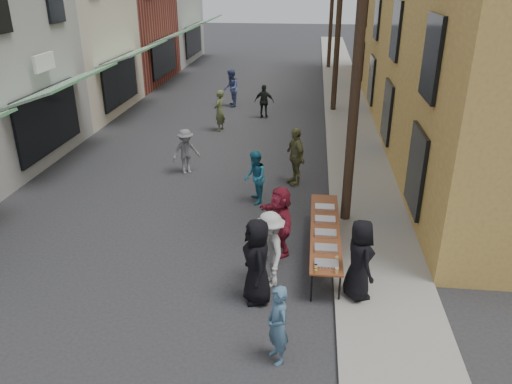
% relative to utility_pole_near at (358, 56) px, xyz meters
% --- Properties ---
extents(ground, '(120.00, 120.00, 0.00)m').
position_rel_utility_pole_near_xyz_m(ground, '(-4.30, -3.00, -4.50)').
color(ground, '#28282B').
rests_on(ground, ground).
extents(sidewalk, '(2.20, 60.00, 0.10)m').
position_rel_utility_pole_near_xyz_m(sidewalk, '(0.70, 12.00, -4.45)').
color(sidewalk, gray).
rests_on(sidewalk, ground).
extents(storefront_row, '(8.00, 37.00, 9.00)m').
position_rel_utility_pole_near_xyz_m(storefront_row, '(-14.30, 11.96, -0.38)').
color(storefront_row, maroon).
rests_on(storefront_row, ground).
extents(building_ochre, '(10.00, 28.00, 10.00)m').
position_rel_utility_pole_near_xyz_m(building_ochre, '(6.80, 11.00, 0.50)').
color(building_ochre, '#BF8644').
rests_on(building_ochre, ground).
extents(utility_pole_near, '(0.26, 0.26, 9.00)m').
position_rel_utility_pole_near_xyz_m(utility_pole_near, '(0.00, 0.00, 0.00)').
color(utility_pole_near, '#2D2116').
rests_on(utility_pole_near, ground).
extents(utility_pole_mid, '(0.26, 0.26, 9.00)m').
position_rel_utility_pole_near_xyz_m(utility_pole_mid, '(0.00, 12.00, 0.00)').
color(utility_pole_mid, '#2D2116').
rests_on(utility_pole_mid, ground).
extents(utility_pole_far, '(0.26, 0.26, 9.00)m').
position_rel_utility_pole_near_xyz_m(utility_pole_far, '(0.00, 24.00, 0.00)').
color(utility_pole_far, '#2D2116').
rests_on(utility_pole_far, ground).
extents(serving_table, '(0.70, 4.00, 0.75)m').
position_rel_utility_pole_near_xyz_m(serving_table, '(-0.61, -1.95, -3.79)').
color(serving_table, brown).
rests_on(serving_table, ground).
extents(catering_tray_sausage, '(0.50, 0.33, 0.08)m').
position_rel_utility_pole_near_xyz_m(catering_tray_sausage, '(-0.61, -3.60, -3.71)').
color(catering_tray_sausage, maroon).
rests_on(catering_tray_sausage, serving_table).
extents(catering_tray_foil_b, '(0.50, 0.33, 0.08)m').
position_rel_utility_pole_near_xyz_m(catering_tray_foil_b, '(-0.61, -2.95, -3.71)').
color(catering_tray_foil_b, '#B2B2B7').
rests_on(catering_tray_foil_b, serving_table).
extents(catering_tray_buns, '(0.50, 0.33, 0.08)m').
position_rel_utility_pole_near_xyz_m(catering_tray_buns, '(-0.61, -2.25, -3.71)').
color(catering_tray_buns, tan).
rests_on(catering_tray_buns, serving_table).
extents(catering_tray_foil_d, '(0.50, 0.33, 0.08)m').
position_rel_utility_pole_near_xyz_m(catering_tray_foil_d, '(-0.61, -1.55, -3.71)').
color(catering_tray_foil_d, '#B2B2B7').
rests_on(catering_tray_foil_d, serving_table).
extents(catering_tray_buns_end, '(0.50, 0.33, 0.08)m').
position_rel_utility_pole_near_xyz_m(catering_tray_buns_end, '(-0.61, -0.85, -3.71)').
color(catering_tray_buns_end, tan).
rests_on(catering_tray_buns_end, serving_table).
extents(condiment_jar_a, '(0.07, 0.07, 0.08)m').
position_rel_utility_pole_near_xyz_m(condiment_jar_a, '(-0.83, -3.90, -3.71)').
color(condiment_jar_a, '#A57F26').
rests_on(condiment_jar_a, serving_table).
extents(condiment_jar_b, '(0.07, 0.07, 0.08)m').
position_rel_utility_pole_near_xyz_m(condiment_jar_b, '(-0.83, -3.80, -3.71)').
color(condiment_jar_b, '#A57F26').
rests_on(condiment_jar_b, serving_table).
extents(condiment_jar_c, '(0.07, 0.07, 0.08)m').
position_rel_utility_pole_near_xyz_m(condiment_jar_c, '(-0.83, -3.70, -3.71)').
color(condiment_jar_c, '#A57F26').
rests_on(condiment_jar_c, serving_table).
extents(cup_stack, '(0.08, 0.08, 0.12)m').
position_rel_utility_pole_near_xyz_m(cup_stack, '(-0.41, -3.85, -3.69)').
color(cup_stack, tan).
rests_on(cup_stack, serving_table).
extents(guest_front_a, '(0.87, 1.07, 1.88)m').
position_rel_utility_pole_near_xyz_m(guest_front_a, '(-2.04, -3.90, -3.56)').
color(guest_front_a, black).
rests_on(guest_front_a, ground).
extents(guest_front_b, '(0.59, 0.67, 1.53)m').
position_rel_utility_pole_near_xyz_m(guest_front_b, '(-1.48, -5.64, -3.74)').
color(guest_front_b, '#446783').
rests_on(guest_front_b, ground).
extents(guest_front_c, '(0.77, 0.90, 1.61)m').
position_rel_utility_pole_near_xyz_m(guest_front_c, '(-2.64, 0.94, -3.69)').
color(guest_front_c, '#226D8D').
rests_on(guest_front_c, ground).
extents(guest_front_d, '(0.98, 1.29, 1.76)m').
position_rel_utility_pole_near_xyz_m(guest_front_d, '(-1.82, -3.28, -3.62)').
color(guest_front_d, beige).
rests_on(guest_front_d, ground).
extents(guest_front_e, '(0.93, 1.20, 1.90)m').
position_rel_utility_pole_near_xyz_m(guest_front_e, '(-1.51, 2.55, -3.55)').
color(guest_front_e, olive).
rests_on(guest_front_e, ground).
extents(guest_queue_back, '(1.18, 1.69, 1.75)m').
position_rel_utility_pole_near_xyz_m(guest_queue_back, '(-1.70, -1.88, -3.62)').
color(guest_queue_back, maroon).
rests_on(guest_queue_back, ground).
extents(server, '(0.83, 1.01, 1.77)m').
position_rel_utility_pole_near_xyz_m(server, '(0.05, -3.65, -3.51)').
color(server, black).
rests_on(server, sidewalk).
extents(passerby_left, '(1.16, 1.05, 1.56)m').
position_rel_utility_pole_near_xyz_m(passerby_left, '(-5.25, 3.06, -3.72)').
color(passerby_left, slate).
rests_on(passerby_left, ground).
extents(passerby_mid, '(0.95, 0.45, 1.57)m').
position_rel_utility_pole_near_xyz_m(passerby_mid, '(-3.29, 10.40, -3.71)').
color(passerby_mid, black).
rests_on(passerby_mid, ground).
extents(passerby_right, '(0.57, 0.73, 1.78)m').
position_rel_utility_pole_near_xyz_m(passerby_right, '(-5.01, 8.15, -3.61)').
color(passerby_right, '#555F37').
rests_on(passerby_right, ground).
extents(passerby_far, '(0.84, 1.01, 1.88)m').
position_rel_utility_pole_near_xyz_m(passerby_far, '(-5.18, 12.37, -3.56)').
color(passerby_far, '#48558C').
rests_on(passerby_far, ground).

